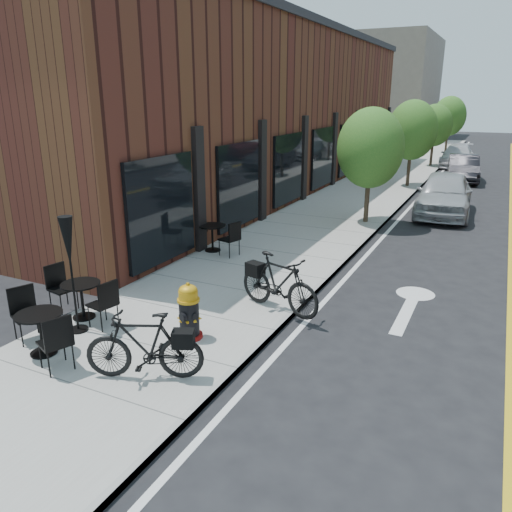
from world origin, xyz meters
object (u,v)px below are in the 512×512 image
Objects in this scene: bicycle_left at (144,346)px; bicycle_right at (279,283)px; parked_car_a at (444,194)px; patio_umbrella at (69,250)px; parked_car_c at (457,156)px; bistro_set_b at (82,295)px; bistro_set_c at (212,234)px; parked_car_b at (463,168)px; fire_hydrant at (189,312)px; bistro_set_a at (40,327)px.

bicycle_right is (0.83, 3.20, 0.05)m from bicycle_left.
bicycle_left is 0.39× the size of parked_car_a.
patio_umbrella is (-2.15, 0.75, 1.01)m from bicycle_left.
patio_umbrella is 28.03m from parked_car_c.
parked_car_c reaches higher than bicycle_right.
bicycle_left is 2.76m from bistro_set_b.
parked_car_a is (5.20, 8.02, 0.20)m from bistro_set_c.
bistro_set_c is at bearing -102.47° from parked_car_c.
bicycle_left is 0.44× the size of parked_car_b.
fire_hydrant is 0.58× the size of bistro_set_c.
parked_car_a is (2.73, 14.15, 0.13)m from bicycle_left.
bicycle_left is 6.62m from bistro_set_c.
bicycle_right is 1.08× the size of bistro_set_c.
parked_car_c is at bearing 14.22° from bicycle_right.
bicycle_right is 0.48× the size of parked_car_b.
fire_hydrant is 2.02m from bicycle_right.
parked_car_a reaches higher than bistro_set_a.
bicycle_left is 0.84× the size of patio_umbrella.
parked_car_a reaches higher than bicycle_left.
bistro_set_b is at bearing -74.55° from bistro_set_c.
parked_car_b is at bearing 87.96° from bistro_set_c.
parked_car_c is at bearing 81.63° from patio_umbrella.
parked_car_c is (-0.80, 5.81, -0.02)m from parked_car_b.
fire_hydrant is 1.43m from bicycle_left.
fire_hydrant is 27.12m from parked_car_c.
bicycle_right is at bearing -102.39° from parked_car_b.
bistro_set_c is (-0.44, 6.29, -0.00)m from bistro_set_a.
bistro_set_c is at bearing -114.29° from parked_car_b.
parked_car_a is at bearing 6.88° from bicycle_right.
parked_car_c is at bearing 90.37° from parked_car_a.
bicycle_right is 3.98m from patio_umbrella.
parked_car_a is 1.03× the size of parked_car_c.
bistro_set_b is 27.59m from parked_car_c.
parked_car_a reaches higher than fire_hydrant.
parked_car_b is at bearing 77.44° from patio_umbrella.
parked_car_c is (-0.80, 14.31, -0.14)m from parked_car_a.
patio_umbrella is at bearing -71.14° from bistro_set_c.
bistro_set_c is at bearing 177.75° from bicycle_left.
bistro_set_a is at bearing -61.40° from bistro_set_b.
fire_hydrant is 5.26m from bistro_set_c.
parked_car_b is (5.20, 21.43, 0.09)m from bistro_set_b.
patio_umbrella is (-2.01, -0.68, 1.06)m from fire_hydrant.
bistro_set_a is 0.39× the size of parked_car_a.
bicycle_right reaches higher than fire_hydrant.
bistro_set_b is 0.98× the size of bistro_set_c.
parked_car_b is (4.76, 22.80, 0.08)m from bistro_set_a.
parked_car_c is at bearing 107.38° from fire_hydrant.
fire_hydrant is 2.34m from bistro_set_b.
fire_hydrant is at bearing 62.68° from bistro_set_a.
fire_hydrant is at bearing -105.52° from parked_car_a.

